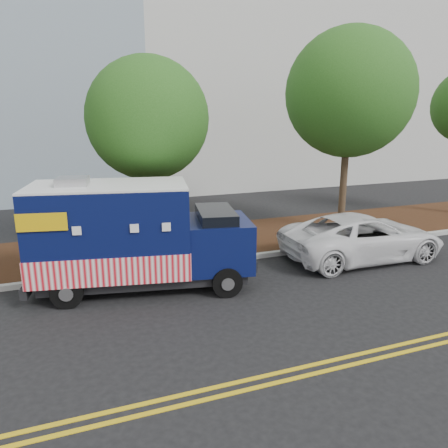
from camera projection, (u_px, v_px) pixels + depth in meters
name	position (u px, v px, depth m)	size (l,w,h in m)	color
ground	(169.00, 288.00, 11.50)	(120.00, 120.00, 0.00)	black
curb	(158.00, 268.00, 12.75)	(120.00, 0.18, 0.15)	#9E9E99
mulch_strip	(144.00, 248.00, 14.65)	(120.00, 4.00, 0.15)	black
centerline_near	(231.00, 384.00, 7.47)	(120.00, 0.10, 0.01)	gold
centerline_far	(237.00, 392.00, 7.25)	(120.00, 0.10, 0.01)	gold
tree_b	(148.00, 119.00, 13.31)	(3.74, 3.74, 6.18)	#38281C
tree_c	(350.00, 93.00, 15.42)	(4.53, 4.53, 7.42)	#38281C
sign_post	(22.00, 242.00, 11.47)	(0.06, 0.06, 2.40)	#473828
food_truck	(131.00, 239.00, 11.19)	(5.93, 3.11, 2.98)	black
white_car	(363.00, 237.00, 13.64)	(2.37, 5.15, 1.43)	white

